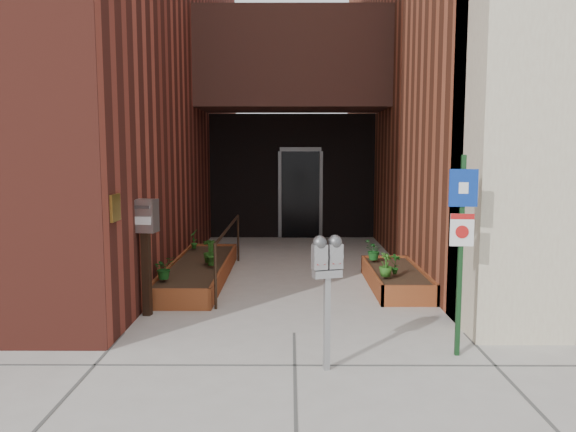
{
  "coord_description": "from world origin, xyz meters",
  "views": [
    {
      "loc": [
        -0.04,
        -6.37,
        2.14
      ],
      "look_at": [
        -0.08,
        1.8,
        1.17
      ],
      "focal_mm": 35.0,
      "sensor_mm": 36.0,
      "label": 1
    }
  ],
  "objects": [
    {
      "name": "shrub_right_a",
      "position": [
        1.35,
        1.67,
        0.47
      ],
      "size": [
        0.28,
        0.28,
        0.35
      ],
      "primitive_type": "imported",
      "rotation": [
        0.0,
        0.0,
        0.88
      ],
      "color": "#29601B",
      "rests_on": "planter_right"
    },
    {
      "name": "shrub_right_c",
      "position": [
        1.35,
        2.88,
        0.47
      ],
      "size": [
        0.42,
        0.42,
        0.33
      ],
      "primitive_type": "imported",
      "rotation": [
        0.0,
        0.0,
        4.1
      ],
      "color": "#1A5D1F",
      "rests_on": "planter_right"
    },
    {
      "name": "planter_left",
      "position": [
        -1.55,
        2.7,
        0.13
      ],
      "size": [
        0.9,
        3.6,
        0.3
      ],
      "color": "brown",
      "rests_on": "ground"
    },
    {
      "name": "planter_right",
      "position": [
        1.6,
        2.2,
        0.13
      ],
      "size": [
        0.8,
        2.2,
        0.3
      ],
      "color": "brown",
      "rests_on": "ground"
    },
    {
      "name": "payment_dropbox",
      "position": [
        -1.9,
        0.71,
        1.09
      ],
      "size": [
        0.33,
        0.27,
        1.51
      ],
      "color": "black",
      "rests_on": "ground"
    },
    {
      "name": "shrub_left_c",
      "position": [
        -1.36,
        2.67,
        0.49
      ],
      "size": [
        0.26,
        0.26,
        0.39
      ],
      "primitive_type": "imported",
      "rotation": [
        0.0,
        0.0,
        3.35
      ],
      "color": "#255819",
      "rests_on": "planter_left"
    },
    {
      "name": "parking_meter",
      "position": [
        0.31,
        -1.1,
        1.03
      ],
      "size": [
        0.31,
        0.19,
        1.33
      ],
      "color": "#99999B",
      "rests_on": "ground"
    },
    {
      "name": "shrub_left_b",
      "position": [
        -1.31,
        2.46,
        0.49
      ],
      "size": [
        0.25,
        0.25,
        0.38
      ],
      "primitive_type": "imported",
      "rotation": [
        0.0,
        0.0,
        1.81
      ],
      "color": "#214F16",
      "rests_on": "planter_left"
    },
    {
      "name": "shrub_left_d",
      "position": [
        -1.85,
        3.97,
        0.48
      ],
      "size": [
        0.22,
        0.22,
        0.36
      ],
      "primitive_type": "imported",
      "rotation": [
        0.0,
        0.0,
        4.9
      ],
      "color": "#20621C",
      "rests_on": "planter_left"
    },
    {
      "name": "shrub_left_a",
      "position": [
        -1.85,
        1.48,
        0.46
      ],
      "size": [
        0.41,
        0.41,
        0.32
      ],
      "primitive_type": "imported",
      "rotation": [
        0.0,
        0.0,
        0.8
      ],
      "color": "#164E18",
      "rests_on": "planter_left"
    },
    {
      "name": "handrail",
      "position": [
        -1.05,
        2.65,
        0.75
      ],
      "size": [
        0.04,
        3.34,
        0.9
      ],
      "color": "black",
      "rests_on": "ground"
    },
    {
      "name": "shrub_right_b",
      "position": [
        1.52,
        1.83,
        0.46
      ],
      "size": [
        0.23,
        0.23,
        0.31
      ],
      "primitive_type": "imported",
      "rotation": [
        0.0,
        0.0,
        2.56
      ],
      "color": "#1E601B",
      "rests_on": "planter_right"
    },
    {
      "name": "architecture",
      "position": [
        -0.18,
        6.89,
        4.98
      ],
      "size": [
        20.0,
        14.6,
        10.0
      ],
      "color": "maroon",
      "rests_on": "ground"
    },
    {
      "name": "ground",
      "position": [
        0.0,
        0.0,
        0.0
      ],
      "size": [
        80.0,
        80.0,
        0.0
      ],
      "primitive_type": "plane",
      "color": "#9E9991",
      "rests_on": "ground"
    },
    {
      "name": "sign_post",
      "position": [
        1.7,
        -0.71,
        1.28
      ],
      "size": [
        0.29,
        0.08,
        2.09
      ],
      "color": "#143819",
      "rests_on": "ground"
    }
  ]
}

